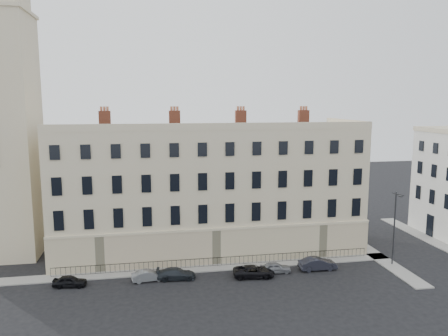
{
  "coord_description": "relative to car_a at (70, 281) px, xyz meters",
  "views": [
    {
      "loc": [
        -13.42,
        -40.03,
        18.15
      ],
      "look_at": [
        -4.42,
        10.0,
        10.3
      ],
      "focal_mm": 35.0,
      "sensor_mm": 36.0,
      "label": 1
    }
  ],
  "objects": [
    {
      "name": "terrace",
      "position": [
        15.2,
        9.2,
        6.94
      ],
      "size": [
        36.22,
        12.22,
        17.0
      ],
      "color": "beige",
      "rests_on": "ground"
    },
    {
      "name": "car_b",
      "position": [
        7.66,
        0.03,
        0.01
      ],
      "size": [
        3.53,
        1.6,
        1.12
      ],
      "primitive_type": "imported",
      "rotation": [
        0.0,
        0.0,
        1.7
      ],
      "color": "slate",
      "rests_on": "ground"
    },
    {
      "name": "pavement_terrace",
      "position": [
        11.17,
        2.23,
        -0.49
      ],
      "size": [
        48.0,
        2.0,
        0.12
      ],
      "primitive_type": "cube",
      "color": "gray",
      "rests_on": "ground"
    },
    {
      "name": "pavement_east_return",
      "position": [
        34.17,
        5.23,
        -0.49
      ],
      "size": [
        2.0,
        24.0,
        0.12
      ],
      "primitive_type": "cube",
      "color": "gray",
      "rests_on": "ground"
    },
    {
      "name": "railings",
      "position": [
        15.17,
        2.63,
        -0.0
      ],
      "size": [
        35.0,
        0.04,
        0.96
      ],
      "color": "black",
      "rests_on": "ground"
    },
    {
      "name": "car_a",
      "position": [
        0.0,
        0.0,
        0.0
      ],
      "size": [
        3.38,
        1.67,
        1.11
      ],
      "primitive_type": "imported",
      "rotation": [
        0.0,
        0.0,
        1.46
      ],
      "color": "black",
      "rests_on": "ground"
    },
    {
      "name": "streetlamp",
      "position": [
        34.47,
        -0.43,
        4.06
      ],
      "size": [
        0.69,
        1.75,
        8.32
      ],
      "rotation": [
        0.0,
        0.0,
        0.3
      ],
      "color": "#2D2E32",
      "rests_on": "ground"
    },
    {
      "name": "car_c",
      "position": [
        10.46,
        -0.03,
        0.03
      ],
      "size": [
        4.14,
        1.99,
        1.16
      ],
      "primitive_type": "imported",
      "rotation": [
        0.0,
        0.0,
        1.48
      ],
      "color": "#20252B",
      "rests_on": "ground"
    },
    {
      "name": "car_d",
      "position": [
        18.44,
        -0.89,
        0.05
      ],
      "size": [
        4.51,
        2.44,
        1.2
      ],
      "primitive_type": "imported",
      "rotation": [
        0.0,
        0.0,
        1.47
      ],
      "color": "black",
      "rests_on": "ground"
    },
    {
      "name": "pavement_adjacent",
      "position": [
        44.17,
        7.23,
        -0.49
      ],
      "size": [
        2.0,
        20.0,
        0.12
      ],
      "primitive_type": "cube",
      "color": "gray",
      "rests_on": "ground"
    },
    {
      "name": "car_e",
      "position": [
        20.99,
        -0.18,
        0.01
      ],
      "size": [
        3.38,
        1.55,
        1.13
      ],
      "primitive_type": "imported",
      "rotation": [
        0.0,
        0.0,
        1.5
      ],
      "color": "gray",
      "rests_on": "ground"
    },
    {
      "name": "ground",
      "position": [
        21.17,
        -2.77,
        -0.55
      ],
      "size": [
        160.0,
        160.0,
        0.0
      ],
      "primitive_type": "plane",
      "color": "black",
      "rests_on": "ground"
    },
    {
      "name": "car_f",
      "position": [
        25.73,
        -0.22,
        0.12
      ],
      "size": [
        4.1,
        1.43,
        1.35
      ],
      "primitive_type": "imported",
      "rotation": [
        0.0,
        0.0,
        1.57
      ],
      "color": "#22242E",
      "rests_on": "ground"
    }
  ]
}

